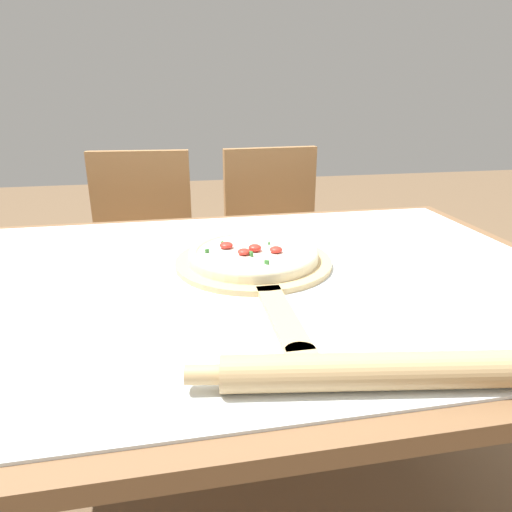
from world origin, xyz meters
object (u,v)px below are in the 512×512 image
object	(u,v)px
rolling_pin	(369,371)
chair_right	(276,244)
pizza	(253,254)
chair_left	(143,252)
pizza_peel	(256,266)

from	to	relation	value
rolling_pin	chair_right	bearing A→B (deg)	82.32
rolling_pin	pizza	bearing A→B (deg)	97.99
rolling_pin	chair_left	bearing A→B (deg)	106.15
pizza	chair_right	distance (m)	0.84
pizza	rolling_pin	world-z (taller)	rolling_pin
pizza_peel	pizza	bearing A→B (deg)	90.31
chair_left	pizza_peel	bearing A→B (deg)	-65.50
chair_left	chair_right	world-z (taller)	same
pizza_peel	chair_right	distance (m)	0.86
pizza_peel	chair_left	distance (m)	0.88
pizza	rolling_pin	bearing A→B (deg)	-82.01
pizza	chair_left	size ratio (longest dim) A/B	0.32
chair_left	rolling_pin	bearing A→B (deg)	-69.50
pizza	chair_left	bearing A→B (deg)	110.82
pizza	chair_right	xyz separation A→B (m)	(0.23, 0.77, -0.25)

